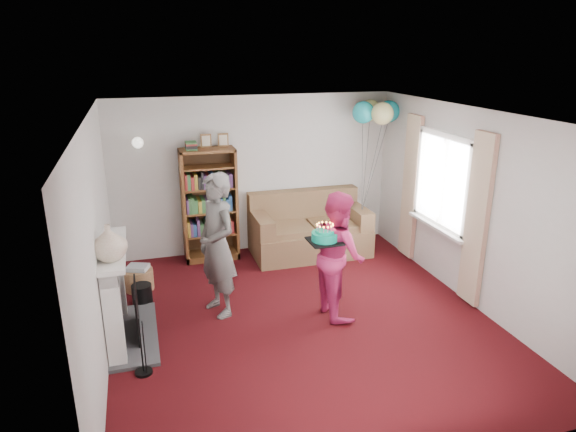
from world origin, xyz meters
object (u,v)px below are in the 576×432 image
object	(u,v)px
person_magenta	(338,254)
birthday_cake	(325,237)
sofa	(308,231)
bookcase	(209,205)
person_striped	(217,245)

from	to	relation	value
person_magenta	birthday_cake	size ratio (longest dim) A/B	4.22
sofa	person_magenta	world-z (taller)	person_magenta
bookcase	birthday_cake	distance (m)	2.58
person_striped	birthday_cake	bearing A→B (deg)	44.84
sofa	person_striped	distance (m)	2.39
sofa	birthday_cake	size ratio (longest dim) A/B	4.91
bookcase	person_striped	size ratio (longest dim) A/B	1.09
birthday_cake	bookcase	bearing A→B (deg)	113.49
bookcase	person_striped	bearing A→B (deg)	-95.05
person_striped	birthday_cake	world-z (taller)	person_striped
person_striped	sofa	bearing A→B (deg)	112.49
sofa	person_magenta	xyz separation A→B (m)	(-0.30, -2.01, 0.43)
person_striped	birthday_cake	xyz separation A→B (m)	(1.18, -0.55, 0.19)
bookcase	person_magenta	bearing A→B (deg)	-60.82
sofa	person_striped	world-z (taller)	person_striped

